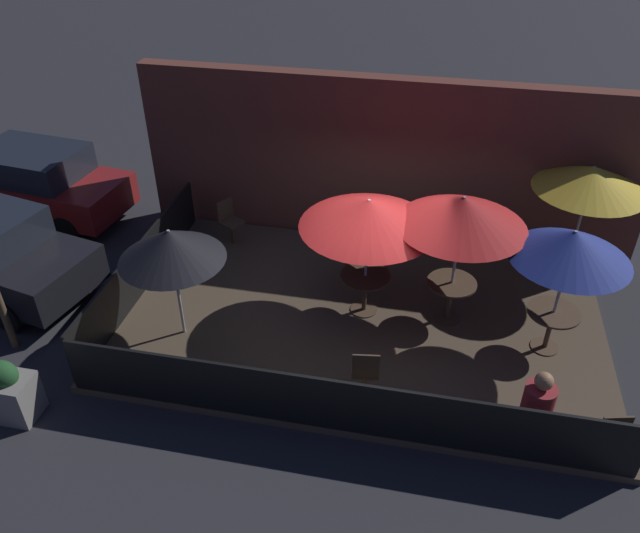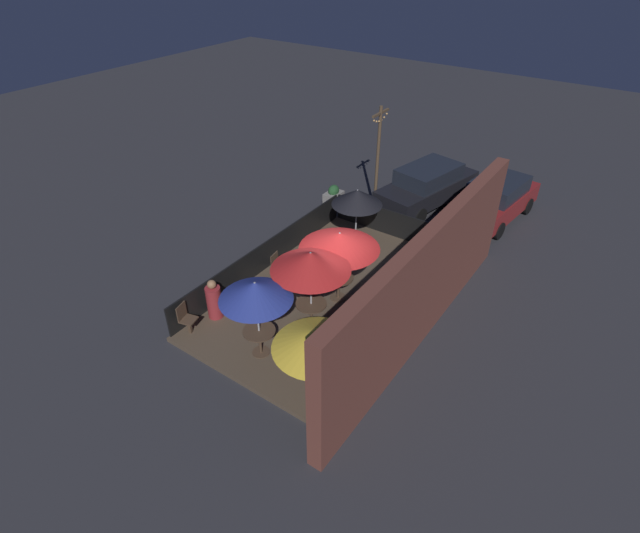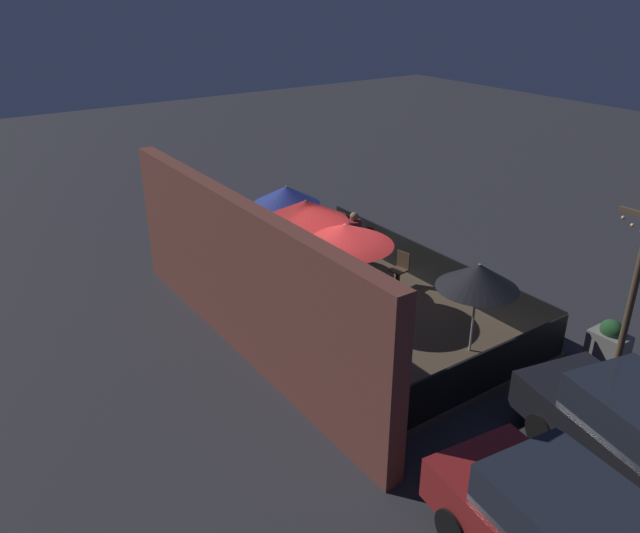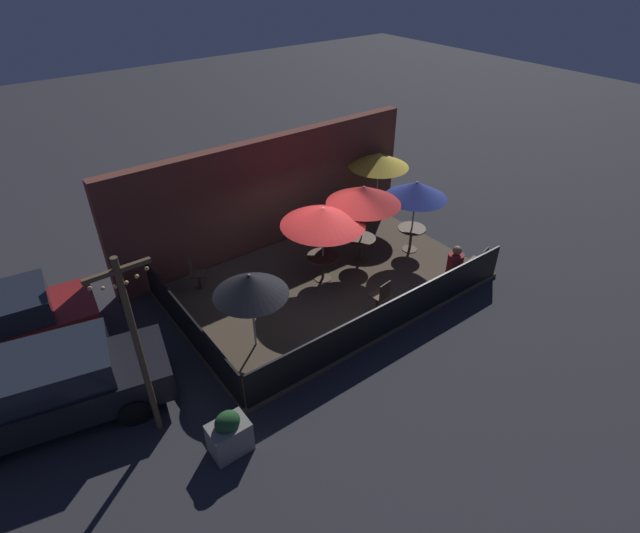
{
  "view_description": "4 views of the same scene",
  "coord_description": "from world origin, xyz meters",
  "px_view_note": "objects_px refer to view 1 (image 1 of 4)",
  "views": [
    {
      "loc": [
        1.0,
        -8.5,
        7.14
      ],
      "look_at": [
        -0.76,
        0.01,
        1.08
      ],
      "focal_mm": 35.0,
      "sensor_mm": 36.0,
      "label": 1
    },
    {
      "loc": [
        9.91,
        6.48,
        9.35
      ],
      "look_at": [
        0.49,
        -0.13,
        1.39
      ],
      "focal_mm": 28.0,
      "sensor_mm": 36.0,
      "label": 2
    },
    {
      "loc": [
        -10.45,
        8.09,
        7.35
      ],
      "look_at": [
        0.57,
        0.47,
        1.17
      ],
      "focal_mm": 35.0,
      "sensor_mm": 36.0,
      "label": 3
    },
    {
      "loc": [
        -7.0,
        -8.98,
        8.3
      ],
      "look_at": [
        -0.52,
        -0.38,
        1.05
      ],
      "focal_mm": 28.0,
      "sensor_mm": 36.0,
      "label": 4
    }
  ],
  "objects_px": {
    "dining_table_1": "(451,290)",
    "parked_car_1": "(36,182)",
    "planter_box": "(8,392)",
    "patio_chair_1": "(230,220)",
    "patio_umbrella_4": "(170,245)",
    "patio_umbrella_0": "(369,213)",
    "dining_table_2": "(552,319)",
    "patio_umbrella_1": "(463,212)",
    "patio_umbrella_2": "(572,245)",
    "dining_table_0": "(365,282)",
    "patio_chair_2": "(607,432)",
    "patio_chair_0": "(365,371)",
    "patron_0": "(536,411)",
    "patio_umbrella_3": "(591,179)"
  },
  "relations": [
    {
      "from": "dining_table_1",
      "to": "parked_car_1",
      "type": "height_order",
      "value": "parked_car_1"
    },
    {
      "from": "planter_box",
      "to": "patio_chair_1",
      "type": "bearing_deg",
      "value": 71.14
    },
    {
      "from": "patio_umbrella_4",
      "to": "patio_chair_1",
      "type": "xyz_separation_m",
      "value": [
        -0.11,
        2.9,
        -1.24
      ]
    },
    {
      "from": "patio_umbrella_0",
      "to": "patio_chair_1",
      "type": "xyz_separation_m",
      "value": [
        -3.03,
        1.69,
        -1.47
      ]
    },
    {
      "from": "dining_table_2",
      "to": "patio_umbrella_1",
      "type": "bearing_deg",
      "value": 164.49
    },
    {
      "from": "dining_table_1",
      "to": "planter_box",
      "type": "height_order",
      "value": "planter_box"
    },
    {
      "from": "patio_umbrella_2",
      "to": "dining_table_0",
      "type": "bearing_deg",
      "value": 173.11
    },
    {
      "from": "patio_umbrella_0",
      "to": "parked_car_1",
      "type": "distance_m",
      "value": 7.97
    },
    {
      "from": "patio_chair_1",
      "to": "patio_chair_2",
      "type": "xyz_separation_m",
      "value": [
        6.65,
        -4.2,
        -0.03
      ]
    },
    {
      "from": "patio_chair_2",
      "to": "planter_box",
      "type": "distance_m",
      "value": 8.41
    },
    {
      "from": "patio_umbrella_1",
      "to": "patio_chair_0",
      "type": "relative_size",
      "value": 2.62
    },
    {
      "from": "dining_table_0",
      "to": "dining_table_1",
      "type": "xyz_separation_m",
      "value": [
        1.47,
        0.08,
        0.01
      ]
    },
    {
      "from": "patron_0",
      "to": "planter_box",
      "type": "bearing_deg",
      "value": 5.11
    },
    {
      "from": "dining_table_1",
      "to": "planter_box",
      "type": "distance_m",
      "value": 7.11
    },
    {
      "from": "patio_umbrella_4",
      "to": "patron_0",
      "type": "distance_m",
      "value": 5.87
    },
    {
      "from": "patio_chair_1",
      "to": "dining_table_1",
      "type": "bearing_deg",
      "value": 9.39
    },
    {
      "from": "patron_0",
      "to": "patio_chair_0",
      "type": "bearing_deg",
      "value": -10.43
    },
    {
      "from": "patio_umbrella_2",
      "to": "patio_chair_0",
      "type": "xyz_separation_m",
      "value": [
        -2.79,
        -1.66,
        -1.52
      ]
    },
    {
      "from": "patio_chair_1",
      "to": "parked_car_1",
      "type": "height_order",
      "value": "parked_car_1"
    },
    {
      "from": "patio_umbrella_1",
      "to": "patio_umbrella_3",
      "type": "height_order",
      "value": "patio_umbrella_1"
    },
    {
      "from": "patio_umbrella_3",
      "to": "dining_table_0",
      "type": "xyz_separation_m",
      "value": [
        -3.65,
        -1.84,
        -1.47
      ]
    },
    {
      "from": "patio_umbrella_4",
      "to": "patio_chair_0",
      "type": "xyz_separation_m",
      "value": [
        3.22,
        -0.83,
        -1.27
      ]
    },
    {
      "from": "dining_table_2",
      "to": "patio_umbrella_3",
      "type": "bearing_deg",
      "value": 75.67
    },
    {
      "from": "patio_umbrella_2",
      "to": "parked_car_1",
      "type": "xyz_separation_m",
      "value": [
        -10.68,
        2.43,
        -1.29
      ]
    },
    {
      "from": "dining_table_1",
      "to": "patron_0",
      "type": "height_order",
      "value": "patron_0"
    },
    {
      "from": "dining_table_0",
      "to": "patio_chair_1",
      "type": "height_order",
      "value": "patio_chair_1"
    },
    {
      "from": "patio_umbrella_0",
      "to": "patio_umbrella_2",
      "type": "distance_m",
      "value": 3.11
    },
    {
      "from": "dining_table_1",
      "to": "patio_chair_0",
      "type": "distance_m",
      "value": 2.42
    },
    {
      "from": "patio_chair_0",
      "to": "patio_chair_2",
      "type": "distance_m",
      "value": 3.35
    },
    {
      "from": "patio_umbrella_0",
      "to": "dining_table_0",
      "type": "height_order",
      "value": "patio_umbrella_0"
    },
    {
      "from": "patio_umbrella_3",
      "to": "patio_chair_2",
      "type": "height_order",
      "value": "patio_umbrella_3"
    },
    {
      "from": "patio_umbrella_1",
      "to": "patio_umbrella_4",
      "type": "xyz_separation_m",
      "value": [
        -4.39,
        -1.29,
        -0.38
      ]
    },
    {
      "from": "patio_umbrella_4",
      "to": "parked_car_1",
      "type": "relative_size",
      "value": 0.48
    },
    {
      "from": "patio_chair_2",
      "to": "patron_0",
      "type": "height_order",
      "value": "patron_0"
    },
    {
      "from": "planter_box",
      "to": "parked_car_1",
      "type": "height_order",
      "value": "parked_car_1"
    },
    {
      "from": "patio_umbrella_4",
      "to": "dining_table_2",
      "type": "distance_m",
      "value": 6.18
    },
    {
      "from": "patio_umbrella_1",
      "to": "dining_table_1",
      "type": "bearing_deg",
      "value": -175.24
    },
    {
      "from": "dining_table_0",
      "to": "dining_table_1",
      "type": "distance_m",
      "value": 1.47
    },
    {
      "from": "patio_umbrella_0",
      "to": "patio_chair_0",
      "type": "xyz_separation_m",
      "value": [
        0.3,
        -2.04,
        -1.49
      ]
    },
    {
      "from": "patio_umbrella_2",
      "to": "dining_table_1",
      "type": "distance_m",
      "value": 2.19
    },
    {
      "from": "patio_umbrella_0",
      "to": "patio_umbrella_1",
      "type": "height_order",
      "value": "patio_umbrella_1"
    },
    {
      "from": "patio_umbrella_4",
      "to": "patio_chair_0",
      "type": "height_order",
      "value": "patio_umbrella_4"
    },
    {
      "from": "patio_umbrella_2",
      "to": "parked_car_1",
      "type": "relative_size",
      "value": 0.54
    },
    {
      "from": "planter_box",
      "to": "patio_umbrella_2",
      "type": "bearing_deg",
      "value": 20.78
    },
    {
      "from": "patio_chair_0",
      "to": "parked_car_1",
      "type": "height_order",
      "value": "parked_car_1"
    },
    {
      "from": "patio_umbrella_2",
      "to": "dining_table_1",
      "type": "relative_size",
      "value": 2.68
    },
    {
      "from": "patio_umbrella_1",
      "to": "patio_umbrella_4",
      "type": "relative_size",
      "value": 1.18
    },
    {
      "from": "patio_umbrella_2",
      "to": "patron_0",
      "type": "relative_size",
      "value": 1.83
    },
    {
      "from": "dining_table_2",
      "to": "patio_chair_2",
      "type": "xyz_separation_m",
      "value": [
        0.53,
        -2.14,
        -0.11
      ]
    },
    {
      "from": "patio_umbrella_0",
      "to": "patio_chair_1",
      "type": "height_order",
      "value": "patio_umbrella_0"
    }
  ]
}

